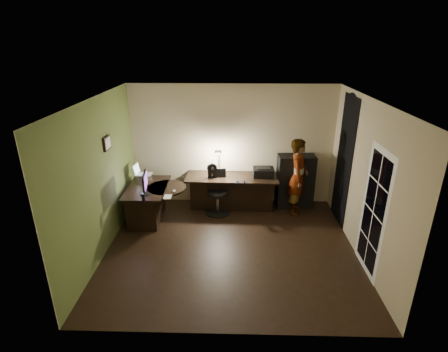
{
  "coord_description": "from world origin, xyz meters",
  "views": [
    {
      "loc": [
        0.03,
        -5.46,
        3.62
      ],
      "look_at": [
        -0.15,
        1.05,
        1.0
      ],
      "focal_mm": 28.0,
      "sensor_mm": 36.0,
      "label": 1
    }
  ],
  "objects_px": {
    "desk_left": "(148,203)",
    "monitor": "(144,187)",
    "person": "(298,177)",
    "desk_right": "(232,192)",
    "cabinet": "(295,181)",
    "office_chair": "(218,193)"
  },
  "relations": [
    {
      "from": "monitor",
      "to": "desk_left",
      "type": "bearing_deg",
      "value": 89.6
    },
    {
      "from": "cabinet",
      "to": "office_chair",
      "type": "relative_size",
      "value": 1.25
    },
    {
      "from": "desk_left",
      "to": "monitor",
      "type": "relative_size",
      "value": 2.64
    },
    {
      "from": "desk_left",
      "to": "desk_right",
      "type": "bearing_deg",
      "value": 17.69
    },
    {
      "from": "cabinet",
      "to": "office_chair",
      "type": "height_order",
      "value": "cabinet"
    },
    {
      "from": "cabinet",
      "to": "desk_right",
      "type": "bearing_deg",
      "value": -176.7
    },
    {
      "from": "desk_left",
      "to": "desk_right",
      "type": "height_order",
      "value": "desk_right"
    },
    {
      "from": "cabinet",
      "to": "monitor",
      "type": "distance_m",
      "value": 3.31
    },
    {
      "from": "desk_left",
      "to": "person",
      "type": "bearing_deg",
      "value": 6.32
    },
    {
      "from": "desk_right",
      "to": "person",
      "type": "xyz_separation_m",
      "value": [
        1.41,
        -0.18,
        0.46
      ]
    },
    {
      "from": "desk_right",
      "to": "office_chair",
      "type": "height_order",
      "value": "office_chair"
    },
    {
      "from": "desk_right",
      "to": "person",
      "type": "distance_m",
      "value": 1.49
    },
    {
      "from": "person",
      "to": "desk_left",
      "type": "bearing_deg",
      "value": 112.04
    },
    {
      "from": "desk_right",
      "to": "desk_left",
      "type": "bearing_deg",
      "value": -159.34
    },
    {
      "from": "desk_right",
      "to": "office_chair",
      "type": "distance_m",
      "value": 0.41
    },
    {
      "from": "cabinet",
      "to": "monitor",
      "type": "xyz_separation_m",
      "value": [
        -3.11,
        -1.1,
        0.3
      ]
    },
    {
      "from": "desk_left",
      "to": "cabinet",
      "type": "relative_size",
      "value": 1.07
    },
    {
      "from": "desk_left",
      "to": "office_chair",
      "type": "xyz_separation_m",
      "value": [
        1.43,
        0.33,
        0.11
      ]
    },
    {
      "from": "desk_left",
      "to": "desk_right",
      "type": "distance_m",
      "value": 1.84
    },
    {
      "from": "desk_right",
      "to": "cabinet",
      "type": "relative_size",
      "value": 1.68
    },
    {
      "from": "cabinet",
      "to": "monitor",
      "type": "bearing_deg",
      "value": -163.32
    },
    {
      "from": "person",
      "to": "monitor",
      "type": "bearing_deg",
      "value": 118.4
    }
  ]
}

